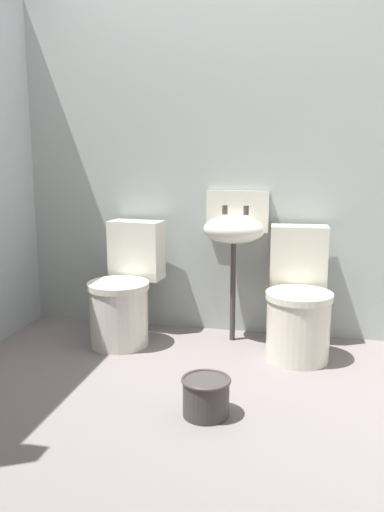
{
  "coord_description": "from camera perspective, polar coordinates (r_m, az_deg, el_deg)",
  "views": [
    {
      "loc": [
        0.59,
        -2.39,
        1.25
      ],
      "look_at": [
        0.0,
        0.29,
        0.7
      ],
      "focal_mm": 36.97,
      "sensor_mm": 36.0,
      "label": 1
    }
  ],
  "objects": [
    {
      "name": "bucket",
      "position": [
        2.6,
        1.53,
        -14.89
      ],
      "size": [
        0.24,
        0.24,
        0.19
      ],
      "color": "#403B3A",
      "rests_on": "ground"
    },
    {
      "name": "wall_back",
      "position": [
        3.64,
        3.13,
        9.55
      ],
      "size": [
        3.16,
        0.1,
        2.28
      ],
      "primitive_type": "cube",
      "color": "#A6AFAB",
      "rests_on": "ground"
    },
    {
      "name": "toilet_right",
      "position": [
        3.32,
        11.42,
        -5.14
      ],
      "size": [
        0.42,
        0.61,
        0.78
      ],
      "rotation": [
        0.0,
        0.0,
        3.2
      ],
      "color": "silver",
      "rests_on": "ground"
    },
    {
      "name": "toilet_left",
      "position": [
        3.52,
        -7.33,
        -4.07
      ],
      "size": [
        0.44,
        0.62,
        0.78
      ],
      "rotation": [
        0.0,
        0.0,
        3.04
      ],
      "color": "silver",
      "rests_on": "ground"
    },
    {
      "name": "ground_plane",
      "position": [
        2.78,
        -1.33,
        -16.31
      ],
      "size": [
        3.16,
        2.7,
        0.08
      ],
      "primitive_type": "cube",
      "color": "slate"
    },
    {
      "name": "sink",
      "position": [
        3.44,
        4.62,
        3.02
      ],
      "size": [
        0.42,
        0.35,
        0.99
      ],
      "color": "#403B3A",
      "rests_on": "ground"
    }
  ]
}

